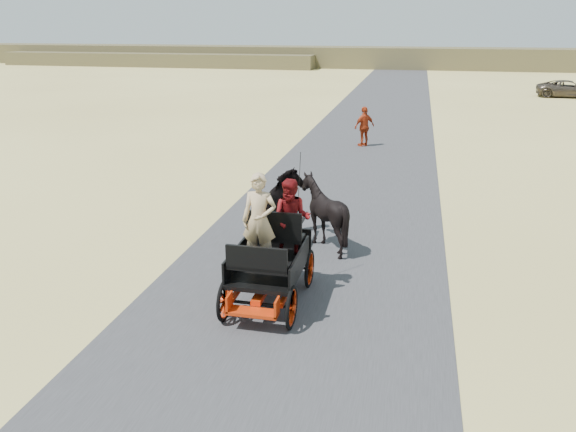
% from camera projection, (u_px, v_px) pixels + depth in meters
% --- Properties ---
extents(ground, '(140.00, 140.00, 0.00)m').
position_uv_depth(ground, '(283.00, 321.00, 10.15)').
color(ground, tan).
extents(road, '(6.00, 140.00, 0.01)m').
position_uv_depth(road, '(283.00, 321.00, 10.15)').
color(road, '#38383A').
rests_on(road, ground).
extents(ridge_far, '(140.00, 6.00, 2.40)m').
position_uv_depth(ridge_far, '(402.00, 58.00, 66.93)').
color(ridge_far, brown).
rests_on(ridge_far, ground).
extents(ridge_near, '(40.00, 4.00, 1.60)m').
position_uv_depth(ridge_near, '(155.00, 60.00, 69.65)').
color(ridge_near, brown).
rests_on(ridge_near, ground).
extents(carriage, '(1.30, 2.40, 0.72)m').
position_uv_depth(carriage, '(270.00, 284.00, 10.80)').
color(carriage, black).
rests_on(carriage, ground).
extents(horse_left, '(0.91, 2.01, 1.70)m').
position_uv_depth(horse_left, '(279.00, 210.00, 13.52)').
color(horse_left, black).
rests_on(horse_left, ground).
extents(horse_right, '(1.37, 1.54, 1.70)m').
position_uv_depth(horse_right, '(324.00, 213.00, 13.29)').
color(horse_right, black).
rests_on(horse_right, ground).
extents(driver_man, '(0.66, 0.43, 1.80)m').
position_uv_depth(driver_man, '(259.00, 220.00, 10.48)').
color(driver_man, tan).
rests_on(driver_man, carriage).
extents(passenger_woman, '(0.77, 0.60, 1.58)m').
position_uv_depth(passenger_woman, '(292.00, 218.00, 10.92)').
color(passenger_woman, '#660C0F').
rests_on(passenger_woman, carriage).
extents(pedestrian, '(1.02, 1.00, 1.73)m').
position_uv_depth(pedestrian, '(364.00, 127.00, 24.33)').
color(pedestrian, '#9E2E12').
rests_on(pedestrian, ground).
extents(car_d, '(4.49, 2.35, 1.21)m').
position_uv_depth(car_d, '(569.00, 89.00, 40.62)').
color(car_d, brown).
rests_on(car_d, ground).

